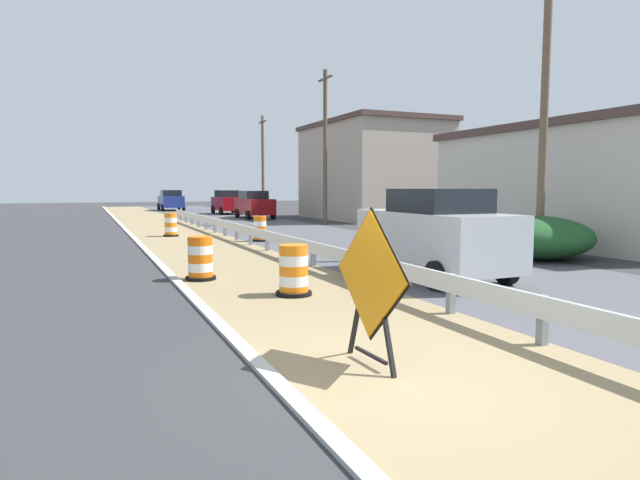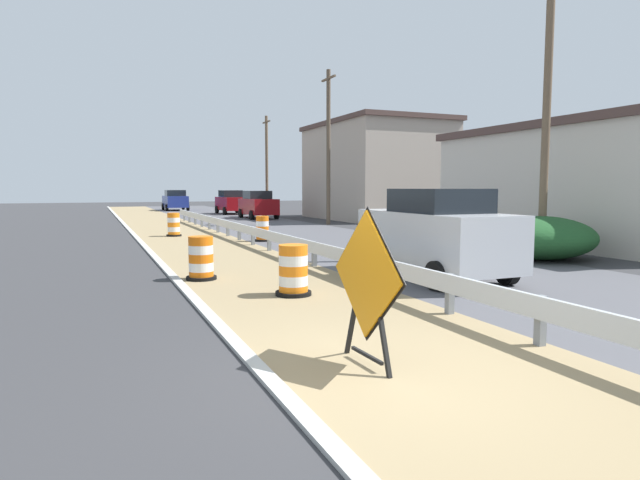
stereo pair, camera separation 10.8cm
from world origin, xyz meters
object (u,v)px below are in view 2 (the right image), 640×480
Objects in this scene: utility_pole_far at (267,163)px; car_mid_far_lane at (231,202)px; traffic_barrel_mid at (262,230)px; car_lead_near_lane at (175,200)px; utility_pole_mid at (328,145)px; utility_pole_near at (547,96)px; traffic_barrel_nearest at (293,273)px; car_trailing_near_lane at (258,205)px; car_lead_far_lane at (435,233)px; traffic_barrel_close at (201,260)px; warning_sign_diamond at (367,280)px; traffic_barrel_far at (174,226)px.

car_mid_far_lane is at bearing 172.97° from utility_pole_far.
traffic_barrel_mid is 23.54m from car_mid_far_lane.
car_lead_near_lane is 0.49× the size of utility_pole_mid.
utility_pole_near reaches higher than car_mid_far_lane.
traffic_barrel_nearest is 0.25× the size of car_trailing_near_lane.
car_lead_far_lane is at bearing -162.33° from utility_pole_near.
traffic_barrel_close is 0.11× the size of utility_pole_near.
car_lead_far_lane is 6.51m from utility_pole_near.
car_trailing_near_lane is at bearing 104.34° from utility_pole_mid.
car_mid_far_lane is 0.44× the size of utility_pole_near.
utility_pole_far is (10.69, 38.04, 3.16)m from warning_sign_diamond.
warning_sign_diamond is at bearing -112.84° from utility_pole_mid.
car_trailing_near_lane is at bearing -167.73° from car_lead_near_lane.
traffic_barrel_far reaches higher than traffic_barrel_close.
traffic_barrel_far is 0.11× the size of utility_pole_near.
traffic_barrel_close is 0.25× the size of car_trailing_near_lane.
warning_sign_diamond is at bearing -98.69° from traffic_barrel_nearest.
warning_sign_diamond is 0.47× the size of car_trailing_near_lane.
warning_sign_diamond is 6.88m from car_lead_far_lane.
car_lead_near_lane is at bearing -97.72° from warning_sign_diamond.
traffic_barrel_nearest is at bearing -15.78° from car_trailing_near_lane.
car_trailing_near_lane and car_mid_far_lane have the same top height.
car_trailing_near_lane is 0.44× the size of utility_pole_near.
car_lead_near_lane is (3.73, 42.80, 0.51)m from traffic_barrel_nearest.
traffic_barrel_mid is 0.25× the size of car_mid_far_lane.
warning_sign_diamond is 0.22× the size of utility_pole_mid.
utility_pole_mid reaches higher than car_mid_far_lane.
traffic_barrel_mid is 11.49m from utility_pole_near.
traffic_barrel_mid is 10.24m from car_lead_far_lane.
traffic_barrel_mid is at bearing -11.74° from car_mid_far_lane.
utility_pole_mid is at bearing -115.23° from warning_sign_diamond.
car_lead_near_lane is 42.08m from car_lead_far_lane.
car_trailing_near_lane is 0.52× the size of utility_pole_far.
traffic_barrel_mid is at bearing -104.71° from warning_sign_diamond.
traffic_barrel_nearest is 42.96m from car_lead_near_lane.
car_lead_far_lane is (3.91, 0.72, 0.61)m from traffic_barrel_nearest.
car_lead_far_lane is at bearing -6.42° from car_mid_far_lane.
warning_sign_diamond is at bearing -102.32° from traffic_barrel_mid.
car_mid_far_lane is at bearing -179.51° from car_trailing_near_lane.
utility_pole_far is at bearing 69.85° from traffic_barrel_close.
car_lead_near_lane is 11.58m from utility_pole_far.
car_mid_far_lane is (-0.16, 7.33, -0.00)m from car_trailing_near_lane.
car_lead_near_lane reaches higher than traffic_barrel_far.
utility_pole_mid is (5.23, 18.18, 3.55)m from car_lead_far_lane.
utility_pole_far is at bearing 88.02° from utility_pole_near.
utility_pole_mid reaches higher than car_lead_near_lane.
utility_pole_mid reaches higher than traffic_barrel_mid.
utility_pole_near is at bearing -53.00° from traffic_barrel_far.
utility_pole_near is (1.77, -24.35, 3.92)m from car_trailing_near_lane.
warning_sign_diamond is 32.05m from car_trailing_near_lane.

